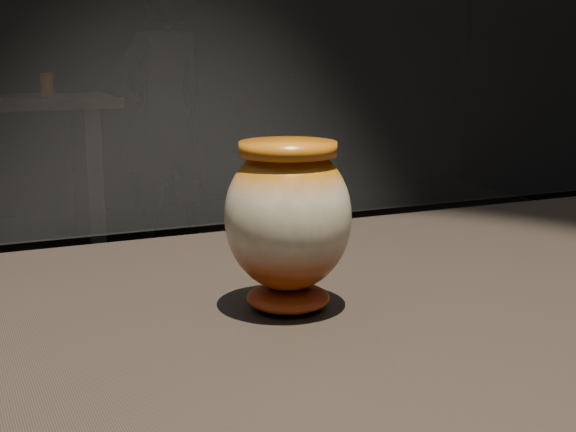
# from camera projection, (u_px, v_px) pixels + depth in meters

# --- Properties ---
(main_vase) EXTENTS (0.16, 0.16, 0.17)m
(main_vase) POSITION_uv_depth(u_px,v_px,m) (288.00, 219.00, 0.81)
(main_vase) COLOR maroon
(main_vase) RESTS_ON display_plinth
(back_vase_right) EXTENTS (0.07, 0.07, 0.12)m
(back_vase_right) POSITION_uv_depth(u_px,v_px,m) (47.00, 85.00, 4.11)
(back_vase_right) COLOR #9E4B16
(back_vase_right) RESTS_ON back_shelf
(visitor) EXTENTS (0.64, 0.50, 1.54)m
(visitor) POSITION_uv_depth(u_px,v_px,m) (164.00, 115.00, 4.54)
(visitor) COLOR black
(visitor) RESTS_ON ground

